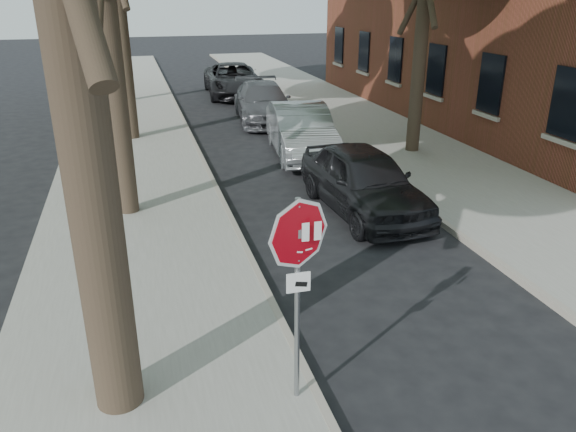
{
  "coord_description": "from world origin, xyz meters",
  "views": [
    {
      "loc": [
        -2.31,
        -5.37,
        4.79
      ],
      "look_at": [
        -0.5,
        1.13,
        2.05
      ],
      "focal_mm": 35.0,
      "sensor_mm": 36.0,
      "label": 1
    }
  ],
  "objects_px": {
    "car_b": "(301,131)",
    "car_c": "(263,102)",
    "car_d": "(234,80)",
    "stop_sign": "(298,264)",
    "car_a": "(364,180)"
  },
  "relations": [
    {
      "from": "car_a",
      "to": "car_c",
      "type": "xyz_separation_m",
      "value": [
        0.0,
        10.03,
        -0.03
      ]
    },
    {
      "from": "car_a",
      "to": "car_b",
      "type": "xyz_separation_m",
      "value": [
        0.0,
        4.92,
        0.02
      ]
    },
    {
      "from": "car_b",
      "to": "car_c",
      "type": "xyz_separation_m",
      "value": [
        0.0,
        5.11,
        -0.05
      ]
    },
    {
      "from": "car_d",
      "to": "stop_sign",
      "type": "bearing_deg",
      "value": -94.93
    },
    {
      "from": "stop_sign",
      "to": "car_a",
      "type": "bearing_deg",
      "value": 60.6
    },
    {
      "from": "car_a",
      "to": "car_d",
      "type": "distance_m",
      "value": 15.81
    },
    {
      "from": "car_a",
      "to": "car_d",
      "type": "height_order",
      "value": "car_d"
    },
    {
      "from": "car_a",
      "to": "car_d",
      "type": "xyz_separation_m",
      "value": [
        -0.09,
        15.81,
        0.01
      ]
    },
    {
      "from": "car_a",
      "to": "car_b",
      "type": "height_order",
      "value": "car_b"
    },
    {
      "from": "car_b",
      "to": "car_c",
      "type": "bearing_deg",
      "value": 96.59
    },
    {
      "from": "stop_sign",
      "to": "car_d",
      "type": "distance_m",
      "value": 21.93
    },
    {
      "from": "stop_sign",
      "to": "car_b",
      "type": "height_order",
      "value": "stop_sign"
    },
    {
      "from": "stop_sign",
      "to": "car_c",
      "type": "distance_m",
      "value": 16.27
    },
    {
      "from": "car_c",
      "to": "car_a",
      "type": "bearing_deg",
      "value": -84.22
    },
    {
      "from": "stop_sign",
      "to": "car_a",
      "type": "relative_size",
      "value": 0.59
    }
  ]
}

